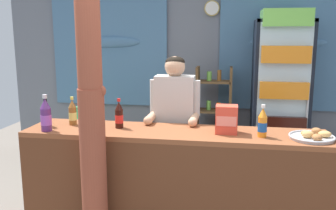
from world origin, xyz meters
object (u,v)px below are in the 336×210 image
at_px(plastic_lawn_chair, 89,137).
at_px(soda_bottle_orange_soda, 262,123).
at_px(bottle_shelf_rack, 213,114).
at_px(soda_bottle_grape_soda, 46,116).
at_px(timber_post, 91,96).
at_px(pastry_tray, 313,136).
at_px(drink_fridge, 281,86).
at_px(snack_box_crackers, 226,119).
at_px(soda_bottle_lime_soda, 46,115).
at_px(stall_counter, 172,178).
at_px(soda_bottle_cola, 119,116).
at_px(soda_bottle_iced_tea, 73,113).
at_px(shopkeeper, 175,118).

xyz_separation_m(plastic_lawn_chair, soda_bottle_orange_soda, (1.95, -1.28, 0.56)).
height_order(bottle_shelf_rack, soda_bottle_grape_soda, bottle_shelf_rack).
relative_size(timber_post, pastry_tray, 7.86).
relative_size(drink_fridge, soda_bottle_grape_soda, 6.61).
height_order(soda_bottle_grape_soda, snack_box_crackers, soda_bottle_grape_soda).
distance_m(plastic_lawn_chair, soda_bottle_lime_soda, 1.37).
height_order(timber_post, soda_bottle_orange_soda, timber_post).
bearing_deg(drink_fridge, stall_counter, -119.52).
distance_m(plastic_lawn_chair, pastry_tray, 2.70).
bearing_deg(soda_bottle_cola, soda_bottle_grape_soda, -160.54).
bearing_deg(soda_bottle_orange_soda, timber_post, -165.26).
bearing_deg(soda_bottle_iced_tea, soda_bottle_orange_soda, -4.41).
distance_m(stall_counter, soda_bottle_iced_tea, 1.05).
xyz_separation_m(timber_post, soda_bottle_cola, (0.08, 0.42, -0.23)).
height_order(stall_counter, snack_box_crackers, snack_box_crackers).
relative_size(stall_counter, drink_fridge, 1.24).
bearing_deg(timber_post, stall_counter, 27.63).
xyz_separation_m(soda_bottle_grape_soda, pastry_tray, (2.13, 0.11, -0.11)).
height_order(soda_bottle_lime_soda, soda_bottle_iced_tea, soda_bottle_iced_tea).
distance_m(timber_post, snack_box_crackers, 1.09).
bearing_deg(soda_bottle_orange_soda, pastry_tray, 0.18).
bearing_deg(snack_box_crackers, soda_bottle_cola, 179.12).
xyz_separation_m(stall_counter, pastry_tray, (1.08, 0.04, 0.40)).
height_order(soda_bottle_orange_soda, pastry_tray, soda_bottle_orange_soda).
xyz_separation_m(shopkeeper, soda_bottle_grape_soda, (-0.99, -0.61, 0.12)).
bearing_deg(timber_post, snack_box_crackers, 22.32).
relative_size(bottle_shelf_rack, soda_bottle_lime_soda, 5.39).
distance_m(soda_bottle_lime_soda, snack_box_crackers, 1.55).
xyz_separation_m(bottle_shelf_rack, soda_bottle_iced_tea, (-1.16, -1.89, 0.37)).
xyz_separation_m(timber_post, shopkeeper, (0.50, 0.83, -0.33)).
bearing_deg(soda_bottle_iced_tea, soda_bottle_lime_soda, -156.28).
bearing_deg(soda_bottle_cola, timber_post, -100.96).
bearing_deg(drink_fridge, soda_bottle_cola, -131.33).
distance_m(drink_fridge, snack_box_crackers, 1.89).
bearing_deg(stall_counter, shopkeeper, 96.64).
relative_size(drink_fridge, pastry_tray, 5.92).
bearing_deg(shopkeeper, soda_bottle_orange_soda, -32.67).
height_order(soda_bottle_orange_soda, snack_box_crackers, soda_bottle_orange_soda).
xyz_separation_m(soda_bottle_orange_soda, snack_box_crackers, (-0.28, 0.07, 0.00)).
height_order(stall_counter, timber_post, timber_post).
xyz_separation_m(bottle_shelf_rack, soda_bottle_cola, (-0.72, -1.93, 0.37)).
xyz_separation_m(timber_post, soda_bottle_orange_soda, (1.27, 0.33, -0.23)).
distance_m(timber_post, drink_fridge, 2.73).
height_order(bottle_shelf_rack, shopkeeper, shopkeeper).
xyz_separation_m(soda_bottle_grape_soda, soda_bottle_lime_soda, (-0.08, 0.15, -0.03)).
relative_size(bottle_shelf_rack, soda_bottle_cola, 5.15).
bearing_deg(soda_bottle_orange_soda, soda_bottle_iced_tea, 175.59).
distance_m(soda_bottle_iced_tea, snack_box_crackers, 1.35).
relative_size(soda_bottle_grape_soda, soda_bottle_iced_tea, 1.22).
xyz_separation_m(drink_fridge, shopkeeper, (-1.13, -1.36, -0.15)).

